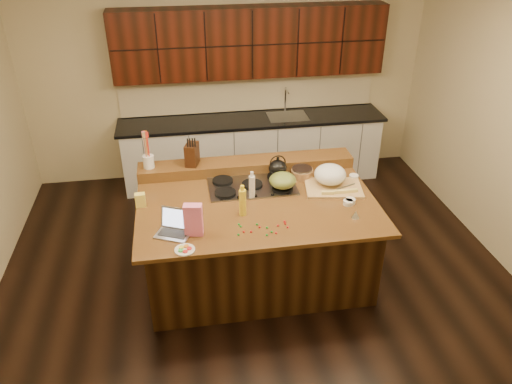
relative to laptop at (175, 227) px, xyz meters
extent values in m
cube|color=black|center=(0.83, 0.41, -0.98)|extent=(5.50, 5.00, 0.01)
cube|color=silver|center=(0.83, 0.41, 1.73)|extent=(5.50, 5.00, 0.01)
cube|color=#C4B389|center=(0.83, 2.92, 0.37)|extent=(5.50, 0.01, 2.70)
cube|color=#C4B389|center=(0.83, -2.09, 0.37)|extent=(5.50, 0.01, 2.70)
cube|color=black|center=(0.83, 0.41, -0.54)|extent=(2.22, 1.42, 0.88)
cube|color=black|center=(0.83, 0.41, -0.08)|extent=(2.40, 1.60, 0.04)
cube|color=black|center=(0.83, 1.11, 0.00)|extent=(2.40, 0.30, 0.12)
cube|color=gray|center=(0.83, 0.71, -0.05)|extent=(0.92, 0.52, 0.02)
cylinder|color=black|center=(0.53, 0.84, -0.03)|extent=(0.22, 0.22, 0.03)
cylinder|color=black|center=(1.13, 0.84, -0.03)|extent=(0.22, 0.22, 0.03)
cylinder|color=black|center=(0.53, 0.58, -0.03)|extent=(0.22, 0.22, 0.03)
cylinder|color=black|center=(1.13, 0.58, -0.03)|extent=(0.22, 0.22, 0.03)
cylinder|color=black|center=(0.83, 0.71, -0.03)|extent=(0.22, 0.22, 0.03)
cube|color=silver|center=(1.13, 2.58, -0.53)|extent=(3.60, 0.62, 0.90)
cube|color=black|center=(1.13, 2.58, -0.06)|extent=(3.70, 0.66, 0.04)
cube|color=gray|center=(1.63, 2.58, -0.04)|extent=(0.55, 0.42, 0.01)
cylinder|color=gray|center=(1.63, 2.76, 0.14)|extent=(0.02, 0.02, 0.36)
cube|color=black|center=(1.13, 2.73, 0.97)|extent=(3.60, 0.34, 0.90)
cube|color=#C4B389|center=(1.13, 2.89, 0.22)|extent=(3.60, 0.03, 0.50)
ellipsoid|color=black|center=(1.13, 0.84, 0.08)|extent=(0.25, 0.25, 0.18)
ellipsoid|color=#5F6E2C|center=(1.13, 0.58, 0.07)|extent=(0.28, 0.28, 0.15)
cube|color=#B7B7BC|center=(-0.02, -0.04, -0.05)|extent=(0.36, 0.32, 0.01)
cube|color=black|center=(-0.02, -0.04, -0.04)|extent=(0.29, 0.22, 0.00)
cube|color=#B7B7BC|center=(0.02, 0.05, 0.06)|extent=(0.30, 0.18, 0.20)
cube|color=silver|center=(0.02, 0.05, 0.06)|extent=(0.27, 0.16, 0.17)
cylinder|color=yellow|center=(0.65, 0.20, 0.08)|extent=(0.09, 0.09, 0.27)
cylinder|color=silver|center=(0.79, 0.49, 0.07)|extent=(0.08, 0.08, 0.25)
cube|color=tan|center=(1.66, 0.53, -0.04)|extent=(0.64, 0.51, 0.03)
ellipsoid|color=white|center=(1.64, 0.62, 0.07)|extent=(0.34, 0.34, 0.21)
cube|color=#EDD872|center=(1.56, 0.39, -0.01)|extent=(0.13, 0.03, 0.03)
cube|color=#EDD872|center=(1.68, 0.39, -0.01)|extent=(0.13, 0.03, 0.03)
cube|color=#EDD872|center=(1.81, 0.39, -0.01)|extent=(0.13, 0.03, 0.03)
cylinder|color=gray|center=(1.79, 0.51, -0.02)|extent=(0.22, 0.09, 0.01)
cylinder|color=white|center=(1.75, 0.23, -0.03)|extent=(0.11, 0.11, 0.04)
cylinder|color=white|center=(1.71, 0.21, -0.03)|extent=(0.12, 0.12, 0.04)
cylinder|color=white|center=(1.95, 0.71, -0.03)|extent=(0.13, 0.13, 0.04)
cylinder|color=#996B3F|center=(1.40, 0.84, -0.01)|extent=(0.32, 0.32, 0.09)
cone|color=silver|center=(1.71, -0.03, -0.02)|extent=(0.09, 0.09, 0.07)
cube|color=pink|center=(0.17, -0.06, 0.10)|extent=(0.18, 0.11, 0.31)
cylinder|color=white|center=(0.07, -0.30, -0.05)|extent=(0.21, 0.21, 0.01)
cube|color=#F3E055|center=(-0.32, 0.51, 0.01)|extent=(0.10, 0.08, 0.14)
cylinder|color=white|center=(-0.24, 1.11, 0.13)|extent=(0.16, 0.16, 0.14)
cube|color=black|center=(0.23, 1.11, 0.18)|extent=(0.18, 0.22, 0.24)
ellipsoid|color=red|center=(0.90, -0.18, -0.05)|extent=(0.02, 0.02, 0.02)
ellipsoid|color=#198C26|center=(0.81, -0.20, -0.05)|extent=(0.02, 0.02, 0.02)
ellipsoid|color=red|center=(0.94, -0.06, -0.05)|extent=(0.02, 0.02, 0.02)
ellipsoid|color=#198C26|center=(0.60, -0.02, -0.05)|extent=(0.02, 0.02, 0.02)
ellipsoid|color=red|center=(0.77, -0.06, -0.05)|extent=(0.02, 0.02, 0.02)
ellipsoid|color=#198C26|center=(0.56, -0.15, -0.05)|extent=(0.02, 0.02, 0.02)
ellipsoid|color=red|center=(1.03, -0.11, -0.05)|extent=(0.02, 0.02, 0.02)
ellipsoid|color=#198C26|center=(0.87, -0.15, -0.05)|extent=(0.02, 0.02, 0.02)
ellipsoid|color=red|center=(0.68, -0.12, -0.05)|extent=(0.02, 0.02, 0.02)
ellipsoid|color=#198C26|center=(0.84, -0.08, -0.05)|extent=(0.02, 0.02, 0.02)
ellipsoid|color=red|center=(1.02, 0.00, -0.05)|extent=(0.02, 0.02, 0.02)
ellipsoid|color=#198C26|center=(0.59, 0.02, -0.05)|extent=(0.02, 0.02, 0.02)
ellipsoid|color=red|center=(0.62, -0.11, -0.05)|extent=(0.02, 0.02, 0.02)
ellipsoid|color=#198C26|center=(0.76, -0.01, -0.05)|extent=(0.02, 0.02, 0.02)
ellipsoid|color=red|center=(1.02, -0.04, -0.05)|extent=(0.02, 0.02, 0.02)
camera|label=1|loc=(0.11, -3.83, 2.55)|focal=35.00mm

